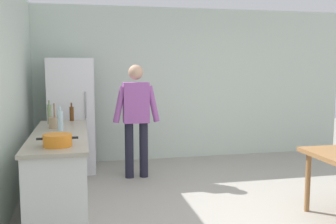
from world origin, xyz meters
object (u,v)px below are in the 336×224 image
cooking_pot (58,140)px  bottle_water_clear (60,120)px  person (136,113)px  bottle_beer_brown (72,113)px  bottle_vinegar_tall (49,114)px  refrigerator (72,116)px  utensil_jar (53,122)px

cooking_pot → bottle_water_clear: bearing=91.4°
bottle_water_clear → person: bearing=39.4°
bottle_beer_brown → bottle_vinegar_tall: bearing=-140.0°
person → bottle_vinegar_tall: bearing=-167.8°
refrigerator → utensil_jar: (-0.19, -1.24, 0.08)m
utensil_jar → bottle_vinegar_tall: same height
person → bottle_beer_brown: person is taller
person → bottle_vinegar_tall: (-1.22, -0.26, 0.06)m
cooking_pot → bottle_beer_brown: bearing=87.0°
refrigerator → bottle_beer_brown: bearing=-88.4°
refrigerator → bottle_water_clear: refrigerator is taller
person → bottle_water_clear: size_ratio=5.67×
person → bottle_beer_brown: bearing=-178.5°
refrigerator → person: (0.95, -0.55, 0.08)m
utensil_jar → bottle_beer_brown: size_ratio=1.23×
utensil_jar → bottle_water_clear: 0.21m
bottle_water_clear → bottle_vinegar_tall: 0.62m
bottle_water_clear → bottle_beer_brown: bottle_water_clear is taller
refrigerator → bottle_water_clear: bearing=-94.0°
refrigerator → utensil_jar: 1.25m
person → cooking_pot: person is taller
bottle_water_clear → refrigerator: bearing=86.0°
refrigerator → person: refrigerator is taller
utensil_jar → bottle_water_clear: (0.10, -0.18, 0.05)m
person → utensil_jar: 1.33m
cooking_pot → bottle_beer_brown: (0.09, 1.78, 0.05)m
cooking_pot → utensil_jar: size_ratio=1.25×
utensil_jar → person: bearing=30.8°
bottle_beer_brown → utensil_jar: bearing=-107.7°
utensil_jar → bottle_beer_brown: 0.69m
cooking_pot → bottle_vinegar_tall: bearing=97.2°
cooking_pot → bottle_water_clear: 0.95m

